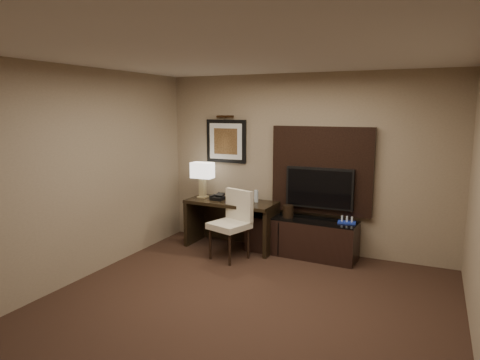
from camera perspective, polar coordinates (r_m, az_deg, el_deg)
The scene contains 19 objects.
floor at distance 4.72m, azimuth -0.94°, elevation -18.02°, with size 4.50×5.00×0.01m, color black.
ceiling at distance 4.22m, azimuth -1.05°, elevation 16.61°, with size 4.50×5.00×0.01m, color silver.
wall_back at distance 6.59m, azimuth 8.45°, elevation 2.19°, with size 4.50×0.01×2.70m, color gray.
wall_front at distance 2.37m, azimuth -28.83°, elevation -12.22°, with size 4.50×0.01×2.70m, color gray.
wall_left at distance 5.61m, azimuth -22.21°, elevation 0.31°, with size 0.01×5.00×2.70m, color gray.
desk at distance 6.77m, azimuth -1.19°, elevation -5.91°, with size 1.41×0.60×0.75m, color black.
credenza at distance 6.51m, azimuth 8.09°, elevation -7.50°, with size 1.66×0.46×0.57m, color black.
tv_wall_panel at distance 6.46m, azimuth 10.84°, elevation 1.27°, with size 1.50×0.12×1.30m, color black.
tv at distance 6.41m, azimuth 10.55°, elevation -1.06°, with size 1.00×0.08×0.60m, color black.
artwork at distance 7.01m, azimuth -1.84°, elevation 5.19°, with size 0.70×0.04×0.70m, color black.
picture_light at distance 6.95m, azimuth -2.00°, elevation 8.45°, with size 0.04×0.04×0.30m, color #3B2412.
desk_chair at distance 6.23m, azimuth -1.45°, elevation -6.00°, with size 0.49×0.57×1.03m, color #EDE3C6, non-canonical shape.
table_lamp at distance 6.91m, azimuth -5.02°, elevation 0.14°, with size 0.37×0.21×0.61m, color tan, non-canonical shape.
desk_phone at distance 6.75m, azimuth -3.00°, elevation -2.25°, with size 0.20×0.18×0.10m, color black, non-canonical shape.
blue_folder at distance 6.64m, azimuth -0.70°, elevation -2.79°, with size 0.22×0.29×0.02m, color #171E97.
book at distance 6.57m, azimuth -0.28°, elevation -1.96°, with size 0.17×0.02×0.23m, color #C4B09A.
water_bottle at distance 6.58m, azimuth 2.18°, elevation -2.16°, with size 0.06×0.06×0.19m, color silver.
ice_bucket at distance 6.43m, azimuth 6.44°, elevation -4.18°, with size 0.17×0.17×0.18m, color black.
minibar_tray at distance 6.28m, azimuth 14.07°, elevation -5.20°, with size 0.25×0.15×0.09m, color #1A31AE, non-canonical shape.
Camera 1 is at (1.81, -3.78, 2.18)m, focal length 32.00 mm.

